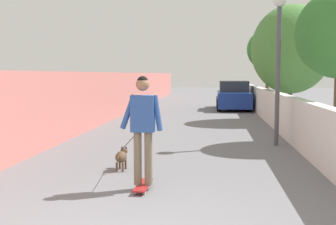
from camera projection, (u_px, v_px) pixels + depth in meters
The scene contains 10 objects.
ground_plane at pixel (190, 117), 18.12m from camera, with size 80.00×80.00×0.00m, color slate.
wall_left at pixel (106, 97), 16.41m from camera, with size 48.00×0.30×1.98m, color #CC726B.
fence_right at pixel (271, 107), 15.73m from camera, with size 48.00×0.30×1.26m, color silver.
tree_right_near at pixel (268, 50), 22.33m from camera, with size 2.29×2.29×4.36m.
tree_right_mid at pixel (291, 49), 16.41m from camera, with size 3.18×3.18×4.68m.
lamp_post at pixel (279, 41), 10.69m from camera, with size 0.36×0.36×4.01m.
skateboard at pixel (143, 185), 6.75m from camera, with size 0.80×0.21×0.08m.
person_skateboarder at pixel (143, 121), 6.65m from camera, with size 0.23×0.71×1.79m.
dog at pixel (122, 156), 8.11m from camera, with size 1.62×0.78×1.06m.
car_near at pixel (233, 96), 22.01m from camera, with size 4.12×1.80×1.54m.
Camera 1 is at (-4.02, -1.02, 1.90)m, focal length 43.64 mm.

